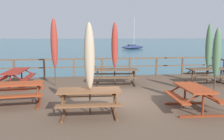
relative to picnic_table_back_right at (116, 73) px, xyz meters
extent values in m
plane|color=#2D5B6B|center=(-0.44, -2.68, -1.39)|extent=(600.00, 600.00, 0.00)
cube|color=brown|center=(-0.44, -2.68, -0.98)|extent=(13.61, 10.41, 0.82)
cube|color=brown|center=(-0.44, 2.37, 0.49)|extent=(13.31, 0.09, 0.08)
cube|color=brown|center=(-0.44, 2.37, 0.01)|extent=(13.31, 0.07, 0.06)
cube|color=brown|center=(-5.43, 2.37, -0.04)|extent=(0.10, 0.10, 1.05)
cube|color=brown|center=(-3.77, 2.37, -0.04)|extent=(0.10, 0.10, 1.05)
cube|color=brown|center=(-2.11, 2.37, -0.04)|extent=(0.10, 0.10, 1.05)
cube|color=brown|center=(-0.44, 2.37, -0.04)|extent=(0.10, 0.10, 1.05)
cube|color=brown|center=(1.22, 2.37, -0.04)|extent=(0.10, 0.10, 1.05)
cube|color=brown|center=(2.88, 2.37, -0.04)|extent=(0.10, 0.10, 1.05)
cube|color=brown|center=(4.55, 2.37, -0.04)|extent=(0.10, 0.10, 1.05)
cube|color=brown|center=(6.21, 2.37, -0.04)|extent=(0.10, 0.10, 1.05)
cube|color=brown|center=(6.21, 0.69, -0.04)|extent=(0.10, 0.10, 1.05)
cube|color=brown|center=(6.21, 2.37, -0.04)|extent=(0.10, 0.10, 1.05)
cube|color=brown|center=(0.00, 0.00, 0.18)|extent=(2.21, 0.95, 0.05)
cube|color=brown|center=(-0.05, -0.56, -0.12)|extent=(2.17, 0.48, 0.04)
cube|color=brown|center=(0.05, 0.56, -0.12)|extent=(2.17, 0.48, 0.04)
cube|color=#432F1F|center=(-0.89, 0.08, -0.53)|extent=(0.21, 1.40, 0.06)
cylinder|color=#432F1F|center=(-0.89, 0.08, -0.19)|extent=(0.07, 0.07, 0.74)
cylinder|color=#432F1F|center=(-0.92, -0.20, 0.03)|extent=(0.11, 0.63, 0.37)
cylinder|color=#432F1F|center=(-0.87, 0.36, 0.03)|extent=(0.11, 0.63, 0.37)
cube|color=#432F1F|center=(0.89, -0.08, -0.53)|extent=(0.21, 1.40, 0.06)
cylinder|color=#432F1F|center=(0.89, -0.08, -0.19)|extent=(0.07, 0.07, 0.74)
cylinder|color=#432F1F|center=(0.87, -0.36, 0.03)|extent=(0.11, 0.63, 0.37)
cylinder|color=#432F1F|center=(0.92, 0.20, 0.03)|extent=(0.11, 0.63, 0.37)
cube|color=brown|center=(-1.45, -4.28, 0.18)|extent=(1.92, 0.83, 0.05)
cube|color=brown|center=(-1.48, -4.84, -0.12)|extent=(1.91, 0.35, 0.04)
cube|color=brown|center=(-1.43, -3.72, -0.12)|extent=(1.91, 0.35, 0.04)
cube|color=brown|center=(-2.22, -4.25, -0.53)|extent=(0.13, 1.40, 0.06)
cylinder|color=brown|center=(-2.22, -4.25, -0.19)|extent=(0.07, 0.07, 0.74)
cylinder|color=brown|center=(-2.23, -4.53, 0.03)|extent=(0.08, 0.63, 0.37)
cylinder|color=brown|center=(-2.21, -3.97, 0.03)|extent=(0.08, 0.63, 0.37)
cube|color=brown|center=(-0.69, -4.31, -0.53)|extent=(0.13, 1.40, 0.06)
cylinder|color=brown|center=(-0.69, -4.31, -0.19)|extent=(0.07, 0.07, 0.74)
cylinder|color=brown|center=(-0.70, -4.59, 0.03)|extent=(0.08, 0.63, 0.37)
cylinder|color=brown|center=(-0.68, -4.03, 0.03)|extent=(0.08, 0.63, 0.37)
cube|color=#993819|center=(1.86, -4.34, 0.18)|extent=(0.84, 1.73, 0.05)
cube|color=#993819|center=(2.42, -4.36, -0.12)|extent=(0.36, 1.71, 0.04)
cube|color=#993819|center=(1.30, -4.31, -0.12)|extent=(0.36, 1.71, 0.04)
cube|color=maroon|center=(1.82, -5.00, -0.53)|extent=(1.40, 0.15, 0.06)
cylinder|color=maroon|center=(1.82, -5.00, -0.19)|extent=(0.07, 0.07, 0.74)
cylinder|color=maroon|center=(2.10, -5.02, 0.03)|extent=(0.63, 0.09, 0.37)
cylinder|color=maroon|center=(1.54, -4.99, 0.03)|extent=(0.63, 0.09, 0.37)
cube|color=maroon|center=(1.89, -3.67, -0.53)|extent=(1.40, 0.15, 0.06)
cylinder|color=maroon|center=(1.89, -3.67, -0.19)|extent=(0.07, 0.07, 0.74)
cylinder|color=maroon|center=(2.17, -3.68, 0.03)|extent=(0.63, 0.09, 0.37)
cylinder|color=maroon|center=(1.61, -3.66, 0.03)|extent=(0.63, 0.09, 0.37)
cube|color=brown|center=(4.58, -0.37, 0.18)|extent=(1.96, 0.83, 0.05)
cube|color=brown|center=(4.60, -0.93, -0.12)|extent=(1.94, 0.35, 0.04)
cube|color=brown|center=(4.56, 0.19, -0.12)|extent=(1.94, 0.35, 0.04)
cube|color=#432F1F|center=(3.79, -0.40, -0.53)|extent=(0.13, 1.40, 0.06)
cylinder|color=#432F1F|center=(3.79, -0.40, -0.19)|extent=(0.07, 0.07, 0.74)
cylinder|color=#432F1F|center=(3.80, -0.68, 0.03)|extent=(0.08, 0.63, 0.37)
cylinder|color=#432F1F|center=(3.78, -0.12, 0.03)|extent=(0.08, 0.63, 0.37)
cube|color=#432F1F|center=(5.37, -0.35, -0.53)|extent=(0.13, 1.40, 0.06)
cylinder|color=#432F1F|center=(5.37, -0.35, -0.19)|extent=(0.07, 0.07, 0.74)
cylinder|color=#432F1F|center=(5.36, -0.07, 0.03)|extent=(0.08, 0.63, 0.37)
cube|color=#993819|center=(-3.94, -2.97, 0.18)|extent=(1.92, 0.94, 0.05)
cube|color=#993819|center=(-3.88, -3.53, -0.12)|extent=(1.87, 0.46, 0.04)
cube|color=#993819|center=(-3.99, -2.41, -0.12)|extent=(1.87, 0.46, 0.04)
cube|color=maroon|center=(-3.20, -2.89, -0.53)|extent=(0.22, 1.40, 0.06)
cylinder|color=maroon|center=(-3.20, -2.89, -0.19)|extent=(0.07, 0.07, 0.74)
cylinder|color=maroon|center=(-3.17, -3.17, 0.03)|extent=(0.12, 0.63, 0.37)
cylinder|color=maroon|center=(-3.22, -2.62, 0.03)|extent=(0.12, 0.63, 0.37)
cube|color=maroon|center=(-4.73, 0.18, 0.18)|extent=(0.80, 2.19, 0.05)
cube|color=maroon|center=(-4.17, 0.17, -0.12)|extent=(0.32, 2.18, 0.04)
cube|color=maroon|center=(-5.29, 0.19, -0.12)|extent=(0.32, 2.18, 0.04)
cube|color=maroon|center=(-4.74, -0.73, -0.53)|extent=(1.40, 0.10, 0.06)
cylinder|color=maroon|center=(-4.74, -0.73, -0.19)|extent=(0.07, 0.07, 0.74)
cylinder|color=maroon|center=(-4.46, -0.74, 0.03)|extent=(0.63, 0.07, 0.37)
cylinder|color=maroon|center=(-5.02, -0.73, 0.03)|extent=(0.63, 0.07, 0.37)
cube|color=maroon|center=(-4.71, 1.09, -0.53)|extent=(1.40, 0.10, 0.06)
cylinder|color=maroon|center=(-4.71, 1.09, -0.19)|extent=(0.07, 0.07, 0.74)
cylinder|color=maroon|center=(-4.43, 1.08, 0.03)|extent=(0.63, 0.07, 0.37)
cylinder|color=maroon|center=(-4.99, 1.09, 0.03)|extent=(0.63, 0.07, 0.37)
cylinder|color=#4C3828|center=(-0.05, 0.06, 0.87)|extent=(0.06, 0.06, 2.87)
ellipsoid|color=#A33328|center=(-0.05, 0.06, 1.38)|extent=(0.32, 0.32, 2.18)
cylinder|color=maroon|center=(-0.05, 0.06, 1.22)|extent=(0.21, 0.21, 0.05)
cone|color=#4C3828|center=(-0.05, 0.06, 2.38)|extent=(0.10, 0.10, 0.14)
cylinder|color=#4C3828|center=(-1.44, -4.28, 0.75)|extent=(0.06, 0.06, 2.62)
ellipsoid|color=tan|center=(-1.44, -4.28, 1.21)|extent=(0.32, 0.32, 1.99)
cylinder|color=#71614F|center=(-1.44, -4.28, 1.06)|extent=(0.21, 0.21, 0.05)
cone|color=#4C3828|center=(-1.44, -4.28, 2.13)|extent=(0.10, 0.10, 0.14)
cylinder|color=#4C3828|center=(4.59, -0.39, 0.84)|extent=(0.06, 0.06, 2.82)
ellipsoid|color=#4C704C|center=(4.59, -0.39, 1.34)|extent=(0.32, 0.32, 2.14)
cylinder|color=#2D432D|center=(4.59, -0.39, 1.18)|extent=(0.21, 0.21, 0.05)
cone|color=#4C3828|center=(4.59, -0.39, 2.32)|extent=(0.10, 0.10, 0.14)
cylinder|color=#4C3828|center=(-2.92, 0.05, 0.94)|extent=(0.06, 0.06, 3.02)
ellipsoid|color=#A33328|center=(-2.92, 0.05, 1.48)|extent=(0.32, 0.32, 2.29)
cylinder|color=maroon|center=(-2.92, 0.05, 1.31)|extent=(0.21, 0.21, 0.05)
cone|color=#4C3828|center=(-2.92, 0.05, 2.52)|extent=(0.10, 0.10, 0.14)
cylinder|color=#4C3828|center=(3.58, -2.71, 0.71)|extent=(0.06, 0.06, 2.54)
ellipsoid|color=#4C704C|center=(3.58, -2.71, 1.16)|extent=(0.32, 0.32, 1.93)
cylinder|color=#2D432D|center=(3.58, -2.71, 1.01)|extent=(0.21, 0.21, 0.05)
cone|color=#4C3828|center=(3.58, -2.71, 2.05)|extent=(0.10, 0.10, 0.14)
ellipsoid|color=navy|center=(11.16, 45.52, -0.94)|extent=(6.23, 3.16, 0.90)
cube|color=#202949|center=(10.87, 45.45, -0.44)|extent=(2.02, 1.52, 0.36)
cylinder|color=silver|center=(11.45, 45.60, 2.83)|extent=(0.10, 0.10, 7.00)
camera|label=1|loc=(-1.69, -11.16, 1.80)|focal=37.28mm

